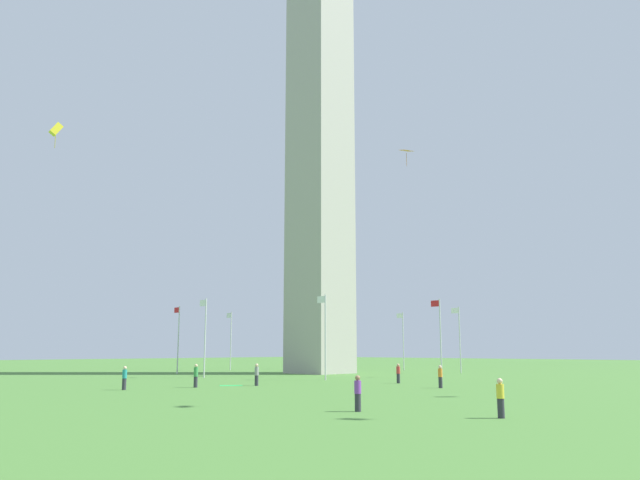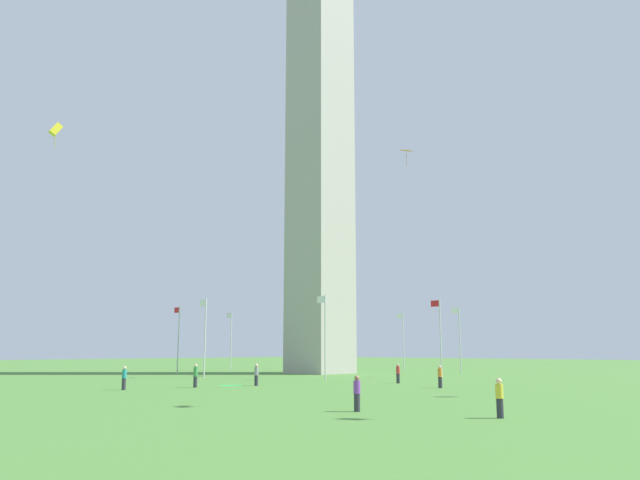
% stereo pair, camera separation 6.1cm
% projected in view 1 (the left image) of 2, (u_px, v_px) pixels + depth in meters
% --- Properties ---
extents(ground_plane, '(260.00, 260.00, 0.00)m').
position_uv_depth(ground_plane, '(320.00, 373.00, 75.81)').
color(ground_plane, '#477A33').
extents(obelisk_monument, '(6.27, 6.27, 56.97)m').
position_uv_depth(obelisk_monument, '(320.00, 145.00, 80.66)').
color(obelisk_monument, '#A8A399').
rests_on(obelisk_monument, ground).
extents(flagpole_n, '(1.12, 0.14, 7.98)m').
position_uv_depth(flagpole_n, '(231.00, 338.00, 88.08)').
color(flagpole_n, silver).
rests_on(flagpole_n, ground).
extents(flagpole_ne, '(1.12, 0.14, 7.98)m').
position_uv_depth(flagpole_ne, '(178.00, 336.00, 76.10)').
color(flagpole_ne, silver).
rests_on(flagpole_ne, ground).
extents(flagpole_e, '(1.12, 0.14, 7.98)m').
position_uv_depth(flagpole_e, '(205.00, 334.00, 64.41)').
color(flagpole_e, silver).
rests_on(flagpole_e, ground).
extents(flagpole_se, '(1.12, 0.14, 7.98)m').
position_uv_depth(flagpole_se, '(325.00, 333.00, 59.86)').
color(flagpole_se, silver).
rests_on(flagpole_se, ground).
extents(flagpole_s, '(1.12, 0.14, 7.98)m').
position_uv_depth(flagpole_s, '(440.00, 334.00, 65.11)').
color(flagpole_s, silver).
rests_on(flagpole_s, ground).
extents(flagpole_sw, '(1.12, 0.14, 7.98)m').
position_uv_depth(flagpole_sw, '(459.00, 336.00, 77.10)').
color(flagpole_sw, silver).
rests_on(flagpole_sw, ground).
extents(flagpole_w, '(1.12, 0.14, 7.98)m').
position_uv_depth(flagpole_w, '(403.00, 338.00, 88.79)').
color(flagpole_w, silver).
rests_on(flagpole_w, ground).
extents(flagpole_nw, '(1.12, 0.14, 7.98)m').
position_uv_depth(flagpole_nw, '(316.00, 339.00, 93.34)').
color(flagpole_nw, silver).
rests_on(flagpole_nw, ground).
extents(person_gray_shirt, '(0.32, 0.32, 1.71)m').
position_uv_depth(person_gray_shirt, '(257.00, 375.00, 50.03)').
color(person_gray_shirt, '#2D2D38').
rests_on(person_gray_shirt, ground).
extents(person_purple_shirt, '(0.32, 0.32, 1.63)m').
position_uv_depth(person_purple_shirt, '(358.00, 394.00, 29.23)').
color(person_purple_shirt, '#2D2D38').
rests_on(person_purple_shirt, ground).
extents(person_red_shirt, '(0.32, 0.32, 1.63)m').
position_uv_depth(person_red_shirt, '(398.00, 374.00, 53.63)').
color(person_red_shirt, '#2D2D38').
rests_on(person_red_shirt, ground).
extents(person_green_shirt, '(0.32, 0.32, 1.74)m').
position_uv_depth(person_green_shirt, '(196.00, 376.00, 47.75)').
color(person_green_shirt, '#2D2D38').
rests_on(person_green_shirt, ground).
extents(person_yellow_shirt, '(0.32, 0.32, 1.63)m').
position_uv_depth(person_yellow_shirt, '(500.00, 398.00, 26.43)').
color(person_yellow_shirt, '#2D2D38').
rests_on(person_yellow_shirt, ground).
extents(person_orange_shirt, '(0.32, 0.32, 1.66)m').
position_uv_depth(person_orange_shirt, '(440.00, 377.00, 47.07)').
color(person_orange_shirt, '#2D2D38').
rests_on(person_orange_shirt, ground).
extents(person_teal_shirt, '(0.32, 0.32, 1.65)m').
position_uv_depth(person_teal_shirt, '(124.00, 378.00, 44.84)').
color(person_teal_shirt, '#2D2D38').
rests_on(person_teal_shirt, ground).
extents(kite_orange_diamond, '(1.68, 1.70, 2.02)m').
position_uv_depth(kite_orange_diamond, '(406.00, 151.00, 72.48)').
color(kite_orange_diamond, orange).
extents(kite_yellow_box, '(0.67, 1.01, 1.93)m').
position_uv_depth(kite_yellow_box, '(56.00, 129.00, 46.35)').
color(kite_yellow_box, yellow).
extents(picnic_blanket_near_first_person, '(2.20, 2.28, 0.01)m').
position_uv_depth(picnic_blanket_near_first_person, '(231.00, 386.00, 50.09)').
color(picnic_blanket_near_first_person, green).
rests_on(picnic_blanket_near_first_person, ground).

